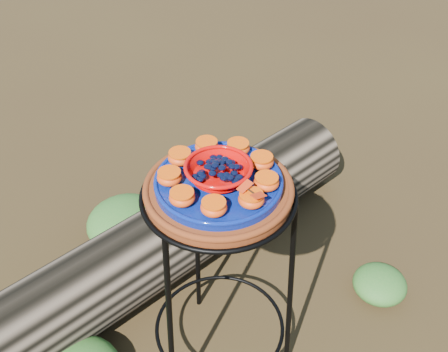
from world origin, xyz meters
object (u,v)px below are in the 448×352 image
object	(u,v)px
driftwood_log	(181,231)
red_bowl	(218,173)
plant_stand	(219,285)
terracotta_saucer	(219,191)
cobalt_plate	(219,183)

from	to	relation	value
driftwood_log	red_bowl	bearing A→B (deg)	-91.29
plant_stand	red_bowl	world-z (taller)	red_bowl
red_bowl	driftwood_log	distance (m)	0.77
terracotta_saucer	red_bowl	world-z (taller)	red_bowl
cobalt_plate	red_bowl	world-z (taller)	red_bowl
terracotta_saucer	red_bowl	distance (m)	0.06
terracotta_saucer	driftwood_log	bearing A→B (deg)	88.71
red_bowl	plant_stand	bearing A→B (deg)	0.00
terracotta_saucer	cobalt_plate	xyz separation A→B (m)	(0.00, 0.00, 0.03)
plant_stand	cobalt_plate	xyz separation A→B (m)	(0.00, 0.00, 0.39)
cobalt_plate	terracotta_saucer	bearing A→B (deg)	0.00
cobalt_plate	red_bowl	xyz separation A→B (m)	(0.00, 0.00, 0.03)
plant_stand	cobalt_plate	size ratio (longest dim) A/B	2.18
driftwood_log	terracotta_saucer	bearing A→B (deg)	-91.29
red_bowl	driftwood_log	world-z (taller)	red_bowl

